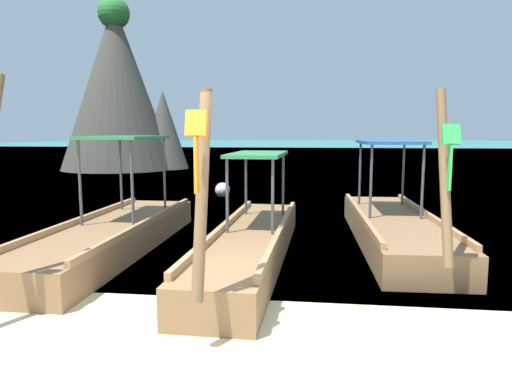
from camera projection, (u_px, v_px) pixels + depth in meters
The scene contains 7 objects.
ground at pixel (218, 338), 4.73m from camera, with size 120.00×120.00×0.00m, color beige.
sea_water at pixel (307, 147), 64.87m from camera, with size 120.00×120.00×0.00m, color teal.
longtail_boat_red_ribbon at pixel (111, 233), 8.14m from camera, with size 1.37×6.30×2.77m.
longtail_boat_orange_ribbon at pixel (251, 242), 7.53m from camera, with size 1.21×6.15×2.53m.
longtail_boat_green_ribbon at pixel (393, 226), 8.74m from camera, with size 1.47×6.16×2.66m.
karst_rock at pixel (121, 90), 26.03m from camera, with size 7.08×6.39×9.55m.
mooring_buoy_near at pixel (223, 190), 14.89m from camera, with size 0.48×0.48×0.48m.
Camera 1 is at (0.94, -4.41, 2.10)m, focal length 32.26 mm.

